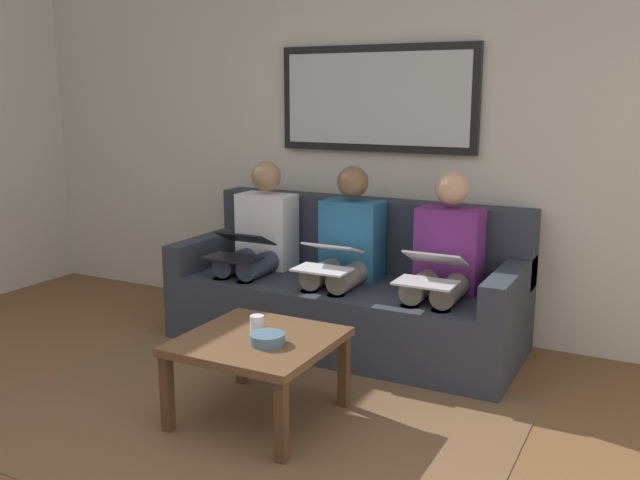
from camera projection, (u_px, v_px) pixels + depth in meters
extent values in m
cube|color=beige|center=(381.00, 136.00, 4.70)|extent=(6.00, 0.12, 2.60)
cube|color=brown|center=(242.00, 418.00, 3.45)|extent=(2.60, 1.80, 0.01)
cube|color=#2D333D|center=(345.00, 312.00, 4.45)|extent=(2.20, 0.90, 0.42)
cube|color=#2D333D|center=(368.00, 234.00, 4.66)|extent=(2.20, 0.20, 0.48)
cube|color=#2D333D|center=(510.00, 286.00, 3.92)|extent=(0.14, 0.90, 0.20)
cube|color=#2D333D|center=(212.00, 249.00, 4.85)|extent=(0.14, 0.90, 0.20)
cube|color=black|center=(376.00, 99.00, 4.57)|extent=(1.38, 0.04, 0.69)
cube|color=#B2B7BC|center=(375.00, 99.00, 4.55)|extent=(1.28, 0.01, 0.59)
cube|color=brown|center=(258.00, 341.00, 3.38)|extent=(0.71, 0.71, 0.04)
cube|color=#4C331E|center=(282.00, 422.00, 3.01)|extent=(0.05, 0.05, 0.38)
cube|color=#4C331E|center=(167.00, 393.00, 3.29)|extent=(0.05, 0.05, 0.38)
cube|color=#4C331E|center=(344.00, 371.00, 3.55)|extent=(0.05, 0.05, 0.38)
cube|color=#4C331E|center=(241.00, 351.00, 3.84)|extent=(0.05, 0.05, 0.38)
cylinder|color=silver|center=(257.00, 324.00, 3.43)|extent=(0.07, 0.07, 0.09)
cylinder|color=slate|center=(267.00, 339.00, 3.28)|extent=(0.17, 0.17, 0.05)
cube|color=#66236B|center=(449.00, 249.00, 4.15)|extent=(0.38, 0.22, 0.50)
sphere|color=tan|center=(452.00, 188.00, 4.08)|extent=(0.20, 0.20, 0.20)
cylinder|color=gray|center=(452.00, 289.00, 3.97)|extent=(0.14, 0.42, 0.14)
cylinder|color=gray|center=(422.00, 285.00, 4.05)|extent=(0.14, 0.42, 0.14)
cylinder|color=gray|center=(439.00, 347.00, 3.84)|extent=(0.11, 0.11, 0.42)
cylinder|color=gray|center=(409.00, 342.00, 3.92)|extent=(0.11, 0.11, 0.42)
cube|color=silver|center=(426.00, 283.00, 3.81)|extent=(0.33, 0.22, 0.01)
cube|color=silver|center=(435.00, 258.00, 3.92)|extent=(0.33, 0.20, 0.10)
cube|color=#A5C6EA|center=(435.00, 258.00, 3.92)|extent=(0.30, 0.18, 0.08)
cube|color=#235B84|center=(352.00, 239.00, 4.44)|extent=(0.38, 0.22, 0.50)
sphere|color=brown|center=(353.00, 182.00, 4.36)|extent=(0.20, 0.20, 0.20)
cylinder|color=gray|center=(351.00, 276.00, 4.26)|extent=(0.14, 0.42, 0.14)
cylinder|color=gray|center=(325.00, 272.00, 4.34)|extent=(0.14, 0.42, 0.14)
cylinder|color=gray|center=(336.00, 329.00, 4.13)|extent=(0.11, 0.11, 0.42)
cylinder|color=gray|center=(309.00, 325.00, 4.21)|extent=(0.11, 0.11, 0.42)
cube|color=white|center=(322.00, 269.00, 4.10)|extent=(0.33, 0.21, 0.01)
cube|color=white|center=(333.00, 248.00, 4.19)|extent=(0.33, 0.20, 0.08)
cube|color=#A5C6EA|center=(332.00, 247.00, 4.19)|extent=(0.30, 0.18, 0.06)
cube|color=silver|center=(267.00, 230.00, 4.73)|extent=(0.38, 0.22, 0.50)
sphere|color=#997051|center=(266.00, 176.00, 4.65)|extent=(0.20, 0.20, 0.20)
cylinder|color=#384256|center=(262.00, 264.00, 4.54)|extent=(0.14, 0.42, 0.14)
cylinder|color=#384256|center=(239.00, 261.00, 4.62)|extent=(0.14, 0.42, 0.14)
cylinder|color=#384256|center=(246.00, 314.00, 4.42)|extent=(0.11, 0.11, 0.42)
cylinder|color=#384256|center=(222.00, 310.00, 4.50)|extent=(0.11, 0.11, 0.42)
cube|color=black|center=(232.00, 258.00, 4.39)|extent=(0.36, 0.21, 0.01)
cube|color=black|center=(245.00, 238.00, 4.49)|extent=(0.36, 0.19, 0.10)
cube|color=#A5C6EA|center=(245.00, 238.00, 4.49)|extent=(0.32, 0.17, 0.08)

